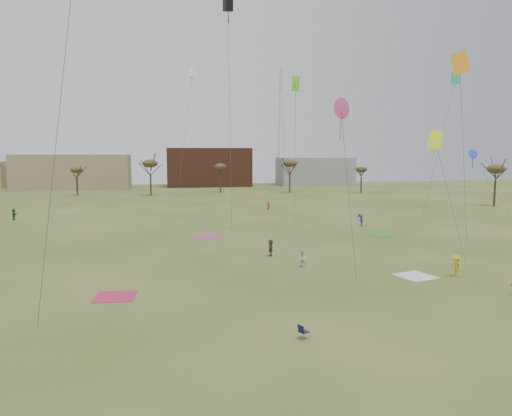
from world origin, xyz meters
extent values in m
plane|color=#3B531A|center=(0.00, 0.00, 0.00)|extent=(260.00, 260.00, 0.00)
imported|color=#4C4336|center=(2.29, 16.02, 0.87)|extent=(0.87, 1.69, 1.74)
imported|color=gold|center=(16.19, 5.19, 0.93)|extent=(0.97, 1.33, 1.85)
imported|color=white|center=(4.20, 10.81, 0.85)|extent=(1.04, 1.03, 1.70)
imported|color=#216426|center=(-31.91, 48.86, 0.91)|extent=(1.46, 1.66, 1.82)
imported|color=#C42146|center=(10.47, 54.56, 0.73)|extent=(0.78, 0.85, 1.46)
imported|color=navy|center=(19.48, 32.84, 0.83)|extent=(0.67, 1.10, 1.66)
cube|color=#BA254D|center=(-12.00, 4.76, 0.00)|extent=(3.07, 3.07, 0.03)
cube|color=silver|center=(12.84, 5.86, 0.00)|extent=(3.54, 3.54, 0.03)
cube|color=#B5377D|center=(-3.10, 28.79, 0.00)|extent=(4.02, 4.02, 0.03)
cube|color=#328B47|center=(19.31, 25.69, 0.00)|extent=(3.16, 3.16, 0.03)
cube|color=#16183D|center=(-0.53, -5.43, 0.42)|extent=(0.67, 0.67, 0.04)
cube|color=#16183D|center=(-0.74, -5.53, 0.65)|extent=(0.34, 0.51, 0.44)
cube|color=#142239|center=(21.81, 39.30, 0.42)|extent=(0.62, 0.62, 0.04)
cube|color=#142239|center=(22.03, 39.37, 0.65)|extent=(0.27, 0.52, 0.44)
cube|color=black|center=(-0.62, 26.20, 27.76)|extent=(0.93, 0.93, 1.60)
cube|color=black|center=(-0.62, 26.20, 26.82)|extent=(0.08, 0.08, 2.40)
cylinder|color=#4C4C51|center=(-0.41, 26.67, 14.33)|extent=(0.46, 0.99, 26.86)
cube|color=#CFE518|center=(16.49, 9.70, 11.74)|extent=(0.90, 0.90, 1.76)
cube|color=#CFE518|center=(16.49, 9.70, 11.12)|extent=(0.08, 0.08, 1.59)
cylinder|color=#4C4C51|center=(17.19, 7.98, 6.32)|extent=(1.46, 3.48, 10.85)
cylinder|color=#4C4C51|center=(-14.12, -2.15, 10.90)|extent=(2.56, 1.79, 20.00)
cube|color=white|center=(-3.44, 51.27, 23.95)|extent=(0.87, 0.87, 1.48)
cube|color=white|center=(-3.44, 51.27, 23.08)|extent=(0.08, 0.08, 2.23)
cylinder|color=#4C4C51|center=(-5.11, 48.84, 12.42)|extent=(3.39, 4.91, 23.06)
cone|color=#EB4A9B|center=(4.69, 3.13, 13.82)|extent=(1.59, 0.12, 1.59)
cube|color=#EB4A9B|center=(4.69, 3.13, 12.81)|extent=(0.08, 0.08, 2.60)
cylinder|color=#4C4C51|center=(5.35, 2.84, 7.36)|extent=(1.37, 0.63, 12.92)
cube|color=orange|center=(21.45, 13.93, 19.65)|extent=(1.15, 1.15, 2.25)
cube|color=orange|center=(21.45, 13.93, 18.86)|extent=(0.08, 0.08, 2.02)
cylinder|color=#4C4C51|center=(22.45, 14.00, 10.28)|extent=(2.05, 0.19, 18.76)
cube|color=#1BA279|center=(31.86, 30.28, 20.94)|extent=(0.91, 0.91, 1.78)
cube|color=#1BA279|center=(31.86, 30.28, 20.31)|extent=(0.08, 0.08, 1.60)
cylinder|color=#4C4C51|center=(30.32, 31.27, 10.92)|extent=(3.14, 2.04, 20.05)
cube|color=#68DE25|center=(9.32, 32.31, 19.81)|extent=(1.00, 1.00, 1.97)
cube|color=#68DE25|center=(9.32, 32.31, 19.13)|extent=(0.08, 0.08, 1.77)
cylinder|color=#4C4C51|center=(9.19, 31.71, 10.36)|extent=(0.31, 1.25, 18.92)
cone|color=blue|center=(28.34, 20.73, 10.40)|extent=(1.16, 0.08, 1.16)
cube|color=blue|center=(28.34, 20.73, 9.66)|extent=(0.08, 0.08, 1.90)
cylinder|color=#4C4C51|center=(30.30, 18.53, 5.65)|extent=(3.97, 4.44, 9.52)
cylinder|color=#3A2B1E|center=(-30.00, 92.00, 2.16)|extent=(0.40, 0.40, 4.32)
ellipsoid|color=#473D1E|center=(-30.00, 92.00, 6.34)|extent=(3.02, 3.02, 1.58)
cylinder|color=#3A2B1E|center=(-12.00, 88.00, 2.70)|extent=(0.40, 0.40, 5.40)
ellipsoid|color=#473D1E|center=(-12.00, 88.00, 7.92)|extent=(3.78, 3.78, 1.98)
cylinder|color=#3A2B1E|center=(6.00, 94.00, 2.34)|extent=(0.40, 0.40, 4.68)
ellipsoid|color=#473D1E|center=(6.00, 94.00, 6.86)|extent=(3.28, 3.28, 1.72)
cylinder|color=#3A2B1E|center=(24.00, 90.00, 2.64)|extent=(0.40, 0.40, 5.28)
ellipsoid|color=#473D1E|center=(24.00, 90.00, 7.74)|extent=(3.70, 3.70, 1.94)
cylinder|color=#3A2B1E|center=(42.00, 85.00, 2.10)|extent=(0.40, 0.40, 4.20)
ellipsoid|color=#473D1E|center=(42.00, 85.00, 6.16)|extent=(2.94, 2.94, 1.54)
cylinder|color=#3A2B1E|center=(56.00, 52.00, 2.52)|extent=(0.40, 0.40, 5.04)
ellipsoid|color=#473D1E|center=(56.00, 52.00, 7.39)|extent=(3.53, 3.53, 1.85)
cube|color=#937F60|center=(-35.00, 115.00, 5.00)|extent=(32.00, 14.00, 10.00)
cube|color=brown|center=(5.00, 120.00, 6.00)|extent=(26.00, 16.00, 12.00)
cube|color=gray|center=(40.00, 118.00, 4.50)|extent=(24.00, 12.00, 9.00)
cylinder|color=#9EA3A8|center=(30.90, 125.00, 19.00)|extent=(0.16, 0.16, 38.00)
cylinder|color=#9EA3A8|center=(29.55, 125.78, 19.00)|extent=(0.16, 0.16, 38.00)
cylinder|color=#9EA3A8|center=(29.55, 124.22, 19.00)|extent=(0.16, 0.16, 38.00)
cylinder|color=#9EA3A8|center=(30.00, 125.00, 39.50)|extent=(0.10, 0.10, 3.00)
camera|label=1|loc=(-8.04, -30.16, 10.60)|focal=32.83mm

